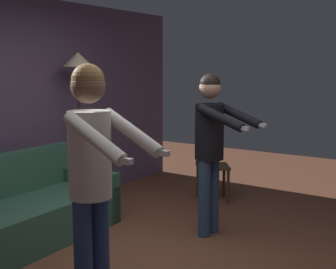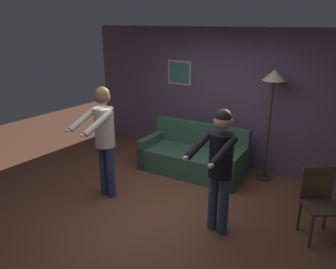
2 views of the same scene
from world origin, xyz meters
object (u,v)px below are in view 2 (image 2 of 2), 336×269
(person_standing_left, at_px, (104,132))
(couch, at_px, (193,157))
(person_standing_right, at_px, (220,161))
(dining_chair_distant, at_px, (319,199))
(torchiere_lamp, at_px, (273,86))

(person_standing_left, bearing_deg, couch, 67.00)
(person_standing_right, relative_size, dining_chair_distant, 1.82)
(dining_chair_distant, bearing_deg, person_standing_right, -147.66)
(torchiere_lamp, distance_m, person_standing_right, 2.01)
(person_standing_right, height_order, dining_chair_distant, person_standing_right)
(person_standing_left, height_order, dining_chair_distant, person_standing_left)
(torchiere_lamp, height_order, person_standing_right, torchiere_lamp)
(couch, distance_m, dining_chair_distant, 2.44)
(torchiere_lamp, xyz_separation_m, dining_chair_distant, (1.10, -1.21, -1.15))
(person_standing_right, bearing_deg, person_standing_left, -175.69)
(person_standing_right, bearing_deg, couch, 130.24)
(person_standing_right, xyz_separation_m, dining_chair_distant, (1.09, 0.69, -0.50))
(person_standing_left, relative_size, dining_chair_distant, 1.92)
(torchiere_lamp, distance_m, dining_chair_distant, 2.00)
(torchiere_lamp, distance_m, person_standing_left, 2.84)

